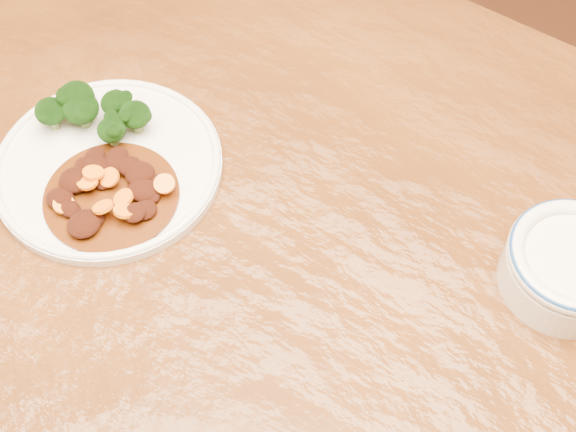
% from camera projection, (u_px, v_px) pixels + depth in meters
% --- Properties ---
extents(dining_table, '(1.60, 1.07, 0.75)m').
position_uv_depth(dining_table, '(274.00, 307.00, 0.84)').
color(dining_table, '#5B2F10').
rests_on(dining_table, ground).
extents(dinner_plate, '(0.24, 0.24, 0.02)m').
position_uv_depth(dinner_plate, '(108.00, 165.00, 0.83)').
color(dinner_plate, silver).
rests_on(dinner_plate, dining_table).
extents(broccoli_florets, '(0.11, 0.07, 0.04)m').
position_uv_depth(broccoli_florets, '(90.00, 108.00, 0.84)').
color(broccoli_florets, olive).
rests_on(broccoli_florets, dinner_plate).
extents(mince_stew, '(0.14, 0.14, 0.03)m').
position_uv_depth(mince_stew, '(109.00, 190.00, 0.80)').
color(mince_stew, '#441D07').
rests_on(mince_stew, dinner_plate).
extents(dip_bowl, '(0.12, 0.12, 0.06)m').
position_uv_depth(dip_bowl, '(570.00, 265.00, 0.74)').
color(dip_bowl, beige).
rests_on(dip_bowl, dining_table).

